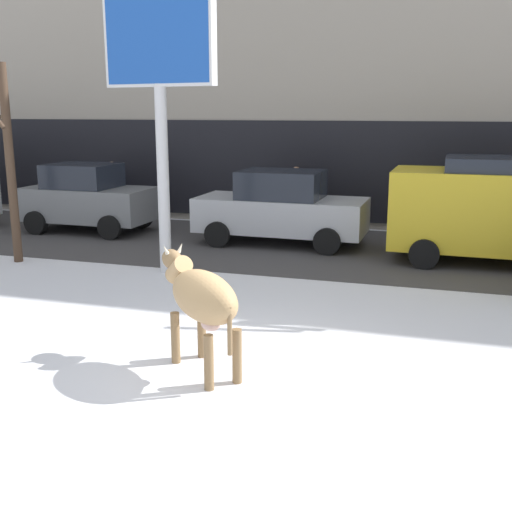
% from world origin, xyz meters
% --- Properties ---
extents(ground_plane, '(120.00, 120.00, 0.00)m').
position_xyz_m(ground_plane, '(0.00, 0.00, 0.00)').
color(ground_plane, white).
extents(road_strip, '(60.00, 5.60, 0.01)m').
position_xyz_m(road_strip, '(0.00, 7.47, 0.00)').
color(road_strip, '#423F3F').
rests_on(road_strip, ground).
extents(building_facade, '(44.00, 6.10, 13.00)m').
position_xyz_m(building_facade, '(0.00, 13.48, 6.48)').
color(building_facade, '#A39989').
rests_on(building_facade, ground).
extents(cow_tan, '(1.69, 1.57, 1.54)m').
position_xyz_m(cow_tan, '(-0.19, -0.10, 0.99)').
color(cow_tan, tan).
rests_on(cow_tan, ground).
extents(billboard, '(2.51, 0.68, 5.56)m').
position_xyz_m(billboard, '(-2.82, 4.40, 4.31)').
color(billboard, silver).
rests_on(billboard, ground).
extents(car_grey_hatchback, '(3.53, 1.97, 1.86)m').
position_xyz_m(car_grey_hatchback, '(-6.79, 7.90, 0.93)').
color(car_grey_hatchback, slate).
rests_on(car_grey_hatchback, ground).
extents(car_silver_sedan, '(4.23, 2.03, 1.84)m').
position_xyz_m(car_silver_sedan, '(-1.25, 7.85, 0.91)').
color(car_silver_sedan, '#B7BABF').
rests_on(car_silver_sedan, ground).
extents(car_yellow_van, '(4.63, 2.18, 2.32)m').
position_xyz_m(car_yellow_van, '(3.85, 7.19, 1.24)').
color(car_yellow_van, gold).
rests_on(car_yellow_van, ground).
extents(pedestrian_near_billboard, '(0.36, 0.24, 1.73)m').
position_xyz_m(pedestrian_near_billboard, '(-1.44, 10.23, 0.88)').
color(pedestrian_near_billboard, '#282833').
rests_on(pedestrian_near_billboard, ground).
extents(pedestrian_far_left, '(0.36, 0.24, 1.73)m').
position_xyz_m(pedestrian_far_left, '(-7.31, 10.23, 0.88)').
color(pedestrian_far_left, '#282833').
rests_on(pedestrian_far_left, ground).
extents(bare_tree_far_back, '(0.94, 0.96, 4.27)m').
position_xyz_m(bare_tree_far_back, '(-6.39, 4.26, 2.24)').
color(bare_tree_far_back, '#4C3828').
rests_on(bare_tree_far_back, ground).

